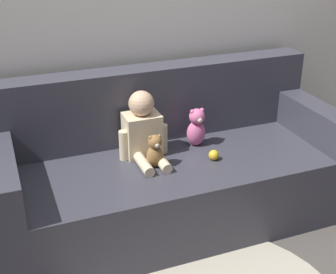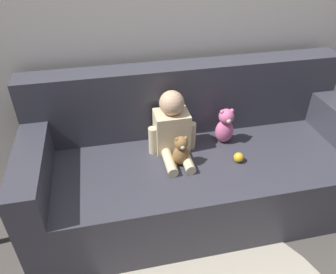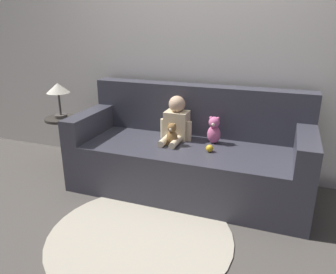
% 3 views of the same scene
% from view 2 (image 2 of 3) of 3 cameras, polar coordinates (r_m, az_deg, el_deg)
% --- Properties ---
extents(ground_plane, '(12.00, 12.00, 0.00)m').
position_cam_2_polar(ground_plane, '(2.32, 4.74, -11.82)').
color(ground_plane, '#4C4742').
extents(couch, '(2.05, 0.83, 0.90)m').
position_cam_2_polar(couch, '(2.14, 4.72, -4.86)').
color(couch, '#383842').
rests_on(couch, ground_plane).
extents(person_baby, '(0.30, 0.36, 0.39)m').
position_cam_2_polar(person_baby, '(1.97, 0.75, 1.55)').
color(person_baby, beige).
rests_on(person_baby, couch).
extents(teddy_bear_brown, '(0.12, 0.09, 0.20)m').
position_cam_2_polar(teddy_bear_brown, '(1.89, 2.26, -2.60)').
color(teddy_bear_brown, olive).
rests_on(teddy_bear_brown, couch).
extents(plush_toy_side, '(0.12, 0.11, 0.24)m').
position_cam_2_polar(plush_toy_side, '(2.10, 9.90, 1.90)').
color(plush_toy_side, '#DB6699').
rests_on(plush_toy_side, couch).
extents(toy_ball, '(0.06, 0.06, 0.06)m').
position_cam_2_polar(toy_ball, '(1.99, 12.21, -3.49)').
color(toy_ball, gold).
rests_on(toy_ball, couch).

